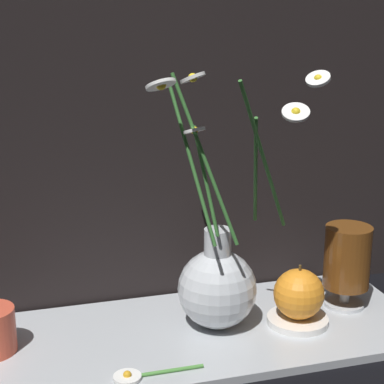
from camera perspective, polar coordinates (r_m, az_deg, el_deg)
name	(u,v)px	position (r m, az deg, el deg)	size (l,w,h in m)	color
ground_plane	(181,340)	(0.95, -1.03, -13.02)	(6.00, 6.00, 0.00)	black
shelf	(181,336)	(0.95, -1.03, -12.70)	(0.71, 0.26, 0.01)	#B2B7BC
vase_with_flowers	(218,282)	(0.94, 2.29, -8.00)	(0.23, 0.18, 0.38)	silver
tea_glass	(347,259)	(1.02, 13.63, -5.83)	(0.07, 0.07, 0.13)	silver
saucer_plate	(297,320)	(0.98, 9.36, -11.16)	(0.09, 0.09, 0.01)	white
orange_fruit	(299,294)	(0.96, 9.47, -8.92)	(0.07, 0.07, 0.08)	orange
loose_daisy	(138,375)	(0.85, -4.80, -15.91)	(0.12, 0.04, 0.01)	#4C8E3D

